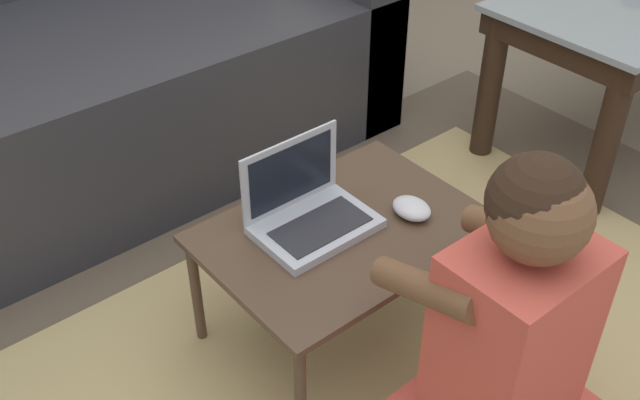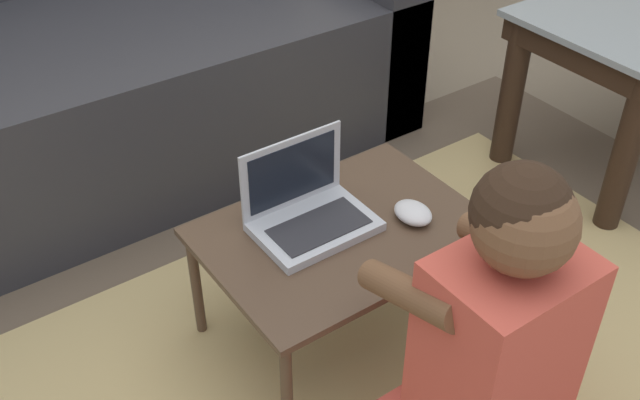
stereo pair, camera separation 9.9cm
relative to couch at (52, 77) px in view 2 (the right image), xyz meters
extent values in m
plane|color=#7F705B|center=(0.21, -1.19, -0.29)|extent=(16.00, 16.00, 0.00)
cube|color=brown|center=(0.26, -1.32, -0.28)|extent=(2.49, 1.85, 0.01)
cube|color=tan|center=(0.26, -1.32, -0.28)|extent=(1.79, 1.33, 0.00)
cube|color=#2D2D33|center=(0.01, -0.05, -0.06)|extent=(2.04, 0.93, 0.46)
cube|color=#2D2D33|center=(0.95, -0.05, -0.01)|extent=(0.16, 0.93, 0.55)
cylinder|color=black|center=(1.11, -1.20, -0.05)|extent=(0.07, 0.07, 0.48)
cylinder|color=black|center=(1.11, -0.80, -0.05)|extent=(0.07, 0.07, 0.48)
cube|color=#4C3828|center=(0.26, -1.10, 0.02)|extent=(0.59, 0.43, 0.02)
cylinder|color=#4C3828|center=(-0.01, -1.28, -0.14)|extent=(0.02, 0.02, 0.30)
cylinder|color=#4C3828|center=(0.53, -1.28, -0.14)|extent=(0.02, 0.02, 0.30)
cylinder|color=#4C3828|center=(-0.01, -0.91, -0.14)|extent=(0.02, 0.02, 0.30)
cylinder|color=#4C3828|center=(0.53, -0.91, -0.14)|extent=(0.02, 0.02, 0.30)
cube|color=#B7BCC6|center=(0.21, -1.06, 0.04)|extent=(0.25, 0.18, 0.02)
cube|color=#28282D|center=(0.21, -1.08, 0.05)|extent=(0.21, 0.11, 0.00)
cube|color=#B7BCC6|center=(0.21, -0.98, 0.13)|extent=(0.25, 0.01, 0.17)
cube|color=black|center=(0.21, -0.98, 0.13)|extent=(0.22, 0.00, 0.14)
ellipsoid|color=silver|center=(0.41, -1.15, 0.05)|extent=(0.07, 0.09, 0.03)
cube|color=#CC4C3D|center=(0.27, -1.54, 0.05)|extent=(0.26, 0.20, 0.39)
sphere|color=brown|center=(0.27, -1.54, 0.33)|extent=(0.17, 0.17, 0.17)
sphere|color=black|center=(0.27, -1.53, 0.35)|extent=(0.16, 0.16, 0.16)
cylinder|color=brown|center=(0.15, -1.43, 0.17)|extent=(0.06, 0.23, 0.12)
cylinder|color=brown|center=(0.39, -1.43, 0.17)|extent=(0.06, 0.23, 0.12)
camera|label=1|loc=(-0.57, -2.02, 1.05)|focal=42.00mm
camera|label=2|loc=(-0.49, -2.08, 1.05)|focal=42.00mm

